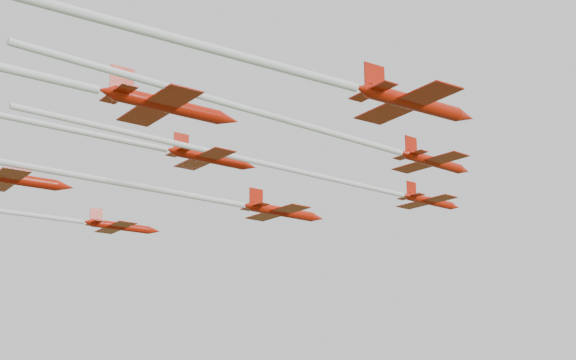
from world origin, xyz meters
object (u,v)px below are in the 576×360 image
Objects in this scene: jet_row2_left at (219,201)px; jet_row2_right at (353,139)px; jet_lead at (340,181)px; jet_row3_left at (21,214)px; jet_row3_right at (207,47)px; jet_row3_mid at (127,141)px; jet_row4_right at (28,73)px.

jet_row2_right is (24.60, -8.83, 0.07)m from jet_row2_left.
jet_row2_right is (11.77, -14.80, -1.39)m from jet_lead.
jet_row3_right is at bearing -4.42° from jet_row3_left.
jet_row2_left is 23.15m from jet_row3_left.
jet_row2_right is 21.54m from jet_row3_mid.
jet_row4_right is (33.66, -21.86, 1.35)m from jet_row3_left.
jet_row3_mid reaches higher than jet_row2_left.
jet_row4_right reaches higher than jet_row3_right.
jet_lead is 39.94m from jet_row3_right.
jet_row3_left is 0.74× the size of jet_row3_right.
jet_row2_right is at bearing 116.45° from jet_row3_right.
jet_lead is 14.22m from jet_row2_left.
jet_row3_left is at bearing 162.42° from jet_row4_right.
jet_row3_left is 50.03m from jet_row3_right.
jet_row3_left is at bearing 176.94° from jet_row3_right.
jet_row3_mid is 26.15m from jet_row3_right.
jet_row3_right is 14.01m from jet_row4_right.
jet_row4_right is at bearing -143.92° from jet_row3_right.
jet_row3_mid is 0.64× the size of jet_row3_right.
jet_row2_right is 0.71× the size of jet_row3_right.
jet_row4_right is at bearing -17.15° from jet_row3_left.
jet_row4_right is (14.92, -35.40, 0.08)m from jet_row2_left.
jet_row3_left is at bearing -131.01° from jet_row2_left.
jet_row3_left is (-18.73, -13.54, -1.27)m from jet_row2_left.
jet_row2_left is at bearing 51.70° from jet_row3_left.
jet_row2_right reaches higher than jet_row3_left.
jet_lead is 41.44m from jet_row4_right.
jet_lead is at bearing 108.32° from jet_row4_right.
jet_row2_left is 0.91× the size of jet_row4_right.
jet_row3_mid is at bearing -95.02° from jet_lead.
jet_lead is 1.34× the size of jet_row3_mid.
jet_row2_left is 19.10m from jet_row3_mid.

